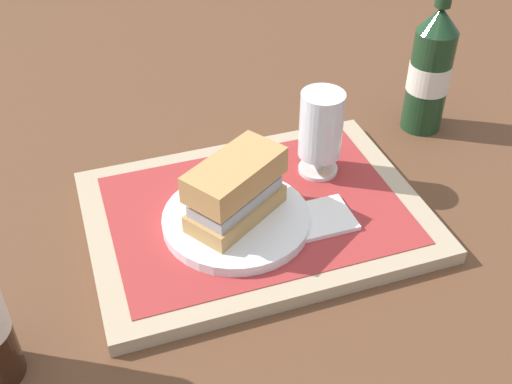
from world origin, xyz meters
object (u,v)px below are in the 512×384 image
(plate, at_px, (236,220))
(sandwich, at_px, (237,188))
(beer_glass, at_px, (321,131))
(beer_bottle, at_px, (430,68))

(plate, xyz_separation_m, sandwich, (0.00, 0.00, 0.05))
(sandwich, distance_m, beer_glass, 0.16)
(plate, height_order, sandwich, sandwich)
(sandwich, bearing_deg, plate, -180.00)
(beer_bottle, bearing_deg, sandwich, -156.91)
(plate, distance_m, beer_bottle, 0.40)
(plate, relative_size, beer_glass, 1.52)
(plate, height_order, beer_bottle, beer_bottle)
(plate, xyz_separation_m, beer_bottle, (0.36, 0.16, 0.08))
(plate, bearing_deg, beer_glass, 26.38)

